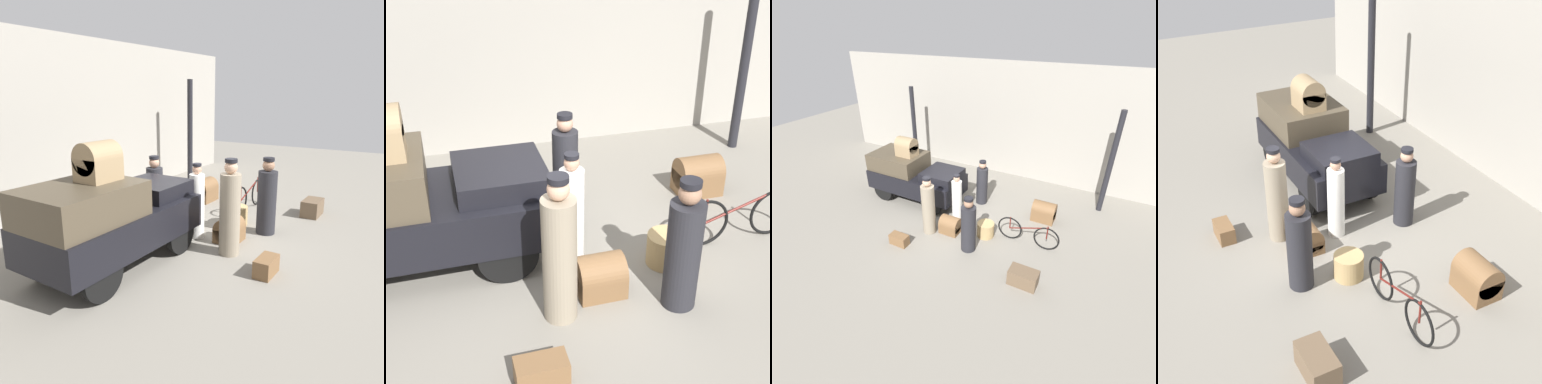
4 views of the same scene
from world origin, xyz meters
The scene contains 15 objects.
ground_plane centered at (0.00, 0.00, 0.00)m, with size 30.00×30.00×0.00m, color gray.
station_building_facade centered at (0.00, 4.08, 2.25)m, with size 16.00×0.15×4.50m.
canopy_pillar_left centered at (-3.59, 2.79, 1.74)m, with size 0.18×0.18×3.48m.
truck centered at (-2.00, 0.49, 0.92)m, with size 3.34×1.52×1.65m.
bicycle centered at (2.49, -0.16, 0.38)m, with size 1.84×0.04×0.79m.
wicker_basket centered at (1.26, -0.39, 0.22)m, with size 0.52×0.52×0.45m.
conductor_in_dark_uniform centered at (1.08, -1.19, 0.78)m, with size 0.42×0.42×1.71m.
porter_with_bicycle centered at (0.32, 1.32, 0.74)m, with size 0.39×0.39×1.63m.
porter_lifting_near_truck centered at (-0.36, -1.01, 0.86)m, with size 0.40×0.40×1.88m.
porter_carrying_trunk centered at (0.06, -0.02, 0.75)m, with size 0.32×0.32×1.63m.
suitcase_black_upright centered at (-0.80, -1.95, 0.16)m, with size 0.55×0.29×0.32m.
trunk_umber_medium centered at (2.59, 1.28, 0.31)m, with size 0.73×0.53×0.66m.
suitcase_tan_flat centered at (2.90, -1.73, 0.21)m, with size 0.71×0.42×0.42m.
trunk_barrel_dark centered at (0.22, -0.72, 0.24)m, with size 0.59×0.50×0.54m.
trunk_on_truck_roof centered at (-2.21, 0.49, 1.95)m, with size 0.64×0.53×0.65m.
Camera 4 is at (7.53, -3.68, 6.09)m, focal length 50.00 mm.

